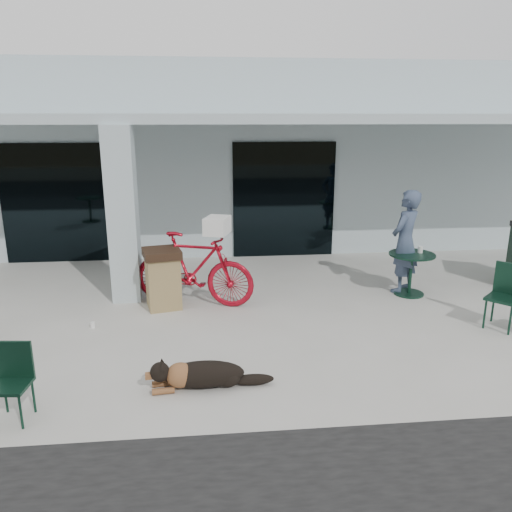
{
  "coord_description": "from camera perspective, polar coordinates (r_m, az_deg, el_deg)",
  "views": [
    {
      "loc": [
        -0.03,
        -6.58,
        3.24
      ],
      "look_at": [
        0.78,
        1.41,
        1.0
      ],
      "focal_mm": 35.0,
      "sensor_mm": 36.0,
      "label": 1
    }
  ],
  "objects": [
    {
      "name": "storefront_glass_left",
      "position": [
        12.14,
        -20.95,
        5.6
      ],
      "size": [
        2.8,
        0.06,
        2.7
      ],
      "primitive_type": "cube",
      "color": "black",
      "rests_on": "ground"
    },
    {
      "name": "ground",
      "position": [
        7.34,
        -5.06,
        -10.69
      ],
      "size": [
        80.0,
        80.0,
        0.0
      ],
      "primitive_type": "plane",
      "color": "#BAB7AF",
      "rests_on": "ground"
    },
    {
      "name": "dog",
      "position": [
        6.36,
        -5.98,
        -13.14
      ],
      "size": [
        1.19,
        0.5,
        0.39
      ],
      "primitive_type": null,
      "rotation": [
        0.0,
        0.0,
        0.1
      ],
      "color": "black",
      "rests_on": "ground"
    },
    {
      "name": "cup_near_dog",
      "position": [
        8.43,
        -18.16,
        -7.49
      ],
      "size": [
        0.09,
        0.09,
        0.09
      ],
      "primitive_type": "cylinder",
      "rotation": [
        0.0,
        0.0,
        -0.28
      ],
      "color": "white",
      "rests_on": "ground"
    },
    {
      "name": "storefront_glass_right",
      "position": [
        11.86,
        3.19,
        6.39
      ],
      "size": [
        2.4,
        0.06,
        2.7
      ],
      "primitive_type": "cube",
      "color": "black",
      "rests_on": "ground"
    },
    {
      "name": "trash_receptacle",
      "position": [
        8.84,
        -10.58,
        -2.55
      ],
      "size": [
        0.74,
        0.74,
        1.05
      ],
      "primitive_type": null,
      "rotation": [
        0.0,
        0.0,
        0.22
      ],
      "color": "olive",
      "rests_on": "ground"
    },
    {
      "name": "building",
      "position": [
        15.11,
        -5.77,
        11.76
      ],
      "size": [
        22.0,
        7.0,
        4.5
      ],
      "primitive_type": "cube",
      "color": "#ADBEC4",
      "rests_on": "ground"
    },
    {
      "name": "bicycle",
      "position": [
        8.87,
        -7.13,
        -1.47
      ],
      "size": [
        2.27,
        1.28,
        1.31
      ],
      "primitive_type": "imported",
      "rotation": [
        0.0,
        0.0,
        1.24
      ],
      "color": "#A40D1E",
      "rests_on": "ground"
    },
    {
      "name": "cafe_chair_near",
      "position": [
        6.2,
        -26.28,
        -13.08
      ],
      "size": [
        0.43,
        0.47,
        0.87
      ],
      "primitive_type": null,
      "rotation": [
        0.0,
        0.0,
        -0.1
      ],
      "color": "#113224",
      "rests_on": "ground"
    },
    {
      "name": "cup_on_table",
      "position": [
        9.79,
        18.27,
        0.71
      ],
      "size": [
        0.11,
        0.11,
        0.12
      ],
      "primitive_type": "cylinder",
      "rotation": [
        0.0,
        0.0,
        -0.31
      ],
      "color": "white",
      "rests_on": "cafe_table_far"
    },
    {
      "name": "cafe_table_far",
      "position": [
        9.8,
        17.23,
        -1.99
      ],
      "size": [
        1.07,
        1.07,
        0.8
      ],
      "primitive_type": null,
      "rotation": [
        0.0,
        0.0,
        -0.31
      ],
      "color": "#113224",
      "rests_on": "ground"
    },
    {
      "name": "overhang",
      "position": [
        10.18,
        -5.82,
        15.34
      ],
      "size": [
        22.0,
        2.8,
        0.18
      ],
      "primitive_type": "cube",
      "color": "#ADBEC4",
      "rests_on": "column"
    },
    {
      "name": "person",
      "position": [
        9.8,
        16.66,
        1.58
      ],
      "size": [
        0.84,
        0.83,
        1.96
      ],
      "primitive_type": "imported",
      "rotation": [
        0.0,
        0.0,
        3.88
      ],
      "color": "#3B4963",
      "rests_on": "ground"
    },
    {
      "name": "laundry_basket",
      "position": [
        8.53,
        -4.46,
        3.49
      ],
      "size": [
        0.51,
        0.59,
        0.29
      ],
      "primitive_type": "cube",
      "rotation": [
        0.0,
        0.0,
        1.24
      ],
      "color": "white",
      "rests_on": "bicycle"
    },
    {
      "name": "column",
      "position": [
        9.16,
        -14.97,
        4.49
      ],
      "size": [
        0.5,
        0.5,
        3.12
      ],
      "primitive_type": "cube",
      "color": "#ADBEC4",
      "rests_on": "ground"
    },
    {
      "name": "cafe_chair_far_b",
      "position": [
        8.75,
        26.44,
        -4.27
      ],
      "size": [
        0.69,
        0.68,
        1.03
      ],
      "primitive_type": null,
      "rotation": [
        0.0,
        0.0,
        -0.85
      ],
      "color": "#113224",
      "rests_on": "ground"
    }
  ]
}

